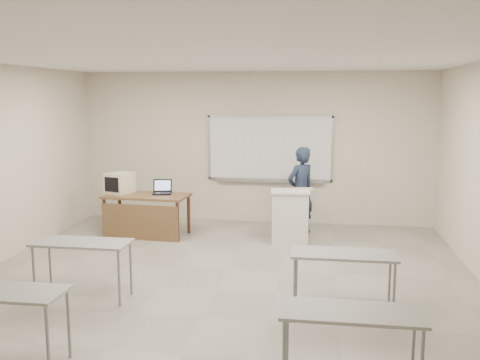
% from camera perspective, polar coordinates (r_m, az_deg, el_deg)
% --- Properties ---
extents(floor, '(7.00, 8.00, 0.01)m').
position_cam_1_polar(floor, '(7.14, -2.53, -11.73)').
color(floor, gray).
rests_on(floor, ground).
extents(whiteboard, '(2.48, 0.10, 1.31)m').
position_cam_1_polar(whiteboard, '(10.62, 3.20, 3.31)').
color(whiteboard, white).
rests_on(whiteboard, floor).
extents(student_desks, '(4.40, 2.20, 0.73)m').
position_cam_1_polar(student_desks, '(5.67, -5.28, -10.05)').
color(student_desks, gray).
rests_on(student_desks, floor).
extents(instructor_desk, '(1.50, 0.75, 0.75)m').
position_cam_1_polar(instructor_desk, '(9.76, -10.10, -2.82)').
color(instructor_desk, brown).
rests_on(instructor_desk, floor).
extents(podium, '(0.66, 0.48, 0.92)m').
position_cam_1_polar(podium, '(9.29, 5.34, -3.88)').
color(podium, white).
rests_on(podium, floor).
extents(crt_monitor, '(0.41, 0.46, 0.39)m').
position_cam_1_polar(crt_monitor, '(10.10, -12.68, -0.30)').
color(crt_monitor, beige).
rests_on(crt_monitor, instructor_desk).
extents(laptop, '(0.34, 0.31, 0.25)m').
position_cam_1_polar(laptop, '(9.89, -8.23, -1.11)').
color(laptop, black).
rests_on(laptop, instructor_desk).
extents(mouse, '(0.10, 0.07, 0.04)m').
position_cam_1_polar(mouse, '(9.81, -8.72, -1.44)').
color(mouse, gray).
rests_on(mouse, instructor_desk).
extents(keyboard, '(0.49, 0.26, 0.03)m').
position_cam_1_polar(keyboard, '(9.27, 6.33, -0.97)').
color(keyboard, beige).
rests_on(keyboard, podium).
extents(presenter, '(0.69, 0.68, 1.60)m').
position_cam_1_polar(presenter, '(9.87, 6.48, -1.13)').
color(presenter, black).
rests_on(presenter, floor).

